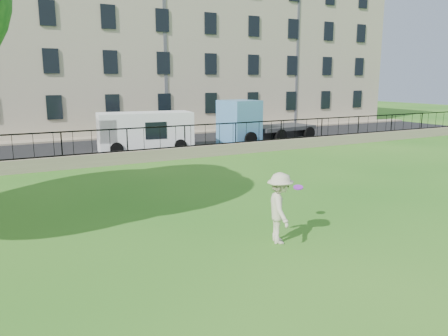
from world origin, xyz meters
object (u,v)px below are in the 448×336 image
frisbee (298,187)px  white_van (145,132)px  blue_truck (267,121)px  man (280,208)px

frisbee → white_van: bearing=88.9°
blue_truck → man: bearing=-129.9°
man → blue_truck: size_ratio=0.27×
frisbee → blue_truck: bearing=59.6°
white_van → blue_truck: (8.22, -0.06, 0.28)m
blue_truck → white_van: bearing=172.0°
frisbee → blue_truck: size_ratio=0.04×
white_van → blue_truck: size_ratio=0.79×
white_van → man: bearing=-88.9°
white_van → blue_truck: 8.23m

